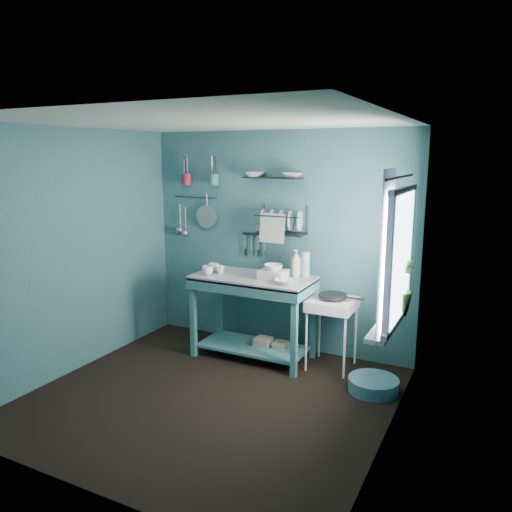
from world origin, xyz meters
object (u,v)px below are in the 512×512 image
at_px(wash_tub, 273,275).
at_px(utensil_cup_teal, 214,180).
at_px(frying_pan, 333,296).
at_px(storage_tin_small, 280,350).
at_px(storage_tin_large, 263,347).
at_px(hotplate_stand, 331,333).
at_px(dish_rack, 281,220).
at_px(mug_mid, 220,270).
at_px(water_bottle, 305,265).
at_px(potted_plant, 396,285).
at_px(soap_bottle, 296,263).
at_px(utensil_cup_magenta, 186,179).
at_px(floor_basin, 373,385).
at_px(mug_left, 208,270).
at_px(mug_right, 214,267).
at_px(work_counter, 253,317).
at_px(colander, 207,216).

height_order(wash_tub, utensil_cup_teal, utensil_cup_teal).
relative_size(frying_pan, storage_tin_small, 1.50).
distance_m(wash_tub, storage_tin_large, 0.88).
height_order(hotplate_stand, dish_rack, dish_rack).
xyz_separation_m(mug_mid, water_bottle, (0.90, 0.28, 0.09)).
distance_m(water_bottle, potted_plant, 1.20).
relative_size(soap_bottle, utensil_cup_magenta, 2.30).
bearing_deg(floor_basin, mug_left, 177.79).
height_order(wash_tub, water_bottle, water_bottle).
bearing_deg(mug_right, wash_tub, -1.53).
relative_size(utensil_cup_teal, floor_basin, 0.27).
xyz_separation_m(work_counter, potted_plant, (1.59, -0.32, 0.63)).
bearing_deg(frying_pan, mug_right, -174.87).
relative_size(dish_rack, storage_tin_large, 2.50).
height_order(soap_bottle, utensil_cup_teal, utensil_cup_teal).
bearing_deg(utensil_cup_teal, mug_right, -61.48).
distance_m(mug_right, colander, 0.74).
relative_size(storage_tin_large, storage_tin_small, 1.10).
distance_m(dish_rack, utensil_cup_teal, 0.99).
height_order(soap_bottle, floor_basin, soap_bottle).
bearing_deg(utensil_cup_teal, storage_tin_small, -16.68).
relative_size(soap_bottle, storage_tin_small, 1.49).
relative_size(colander, storage_tin_small, 1.40).
height_order(mug_right, water_bottle, water_bottle).
xyz_separation_m(water_bottle, frying_pan, (0.35, -0.10, -0.28)).
bearing_deg(work_counter, wash_tub, -15.93).
xyz_separation_m(hotplate_stand, frying_pan, (-0.00, 0.00, 0.41)).
distance_m(hotplate_stand, dish_rack, 1.35).
xyz_separation_m(work_counter, soap_bottle, (0.42, 0.20, 0.61)).
relative_size(dish_rack, utensil_cup_teal, 4.23).
distance_m(potted_plant, storage_tin_large, 1.82).
bearing_deg(work_counter, hotplate_stand, -3.30).
xyz_separation_m(work_counter, mug_right, (-0.50, 0.00, 0.51)).
bearing_deg(mug_left, dish_rack, 36.58).
bearing_deg(mug_left, potted_plant, -4.55).
bearing_deg(storage_tin_small, work_counter, -165.07).
bearing_deg(potted_plant, mug_mid, 172.35).
distance_m(work_counter, mug_mid, 0.64).
xyz_separation_m(colander, floor_basin, (2.25, -0.64, -1.43)).
height_order(utensil_cup_magenta, storage_tin_small, utensil_cup_magenta).
distance_m(mug_right, utensil_cup_magenta, 1.20).
bearing_deg(mug_right, hotplate_stand, 5.13).
bearing_deg(hotplate_stand, mug_mid, -176.95).
bearing_deg(hotplate_stand, colander, 165.08).
distance_m(utensil_cup_teal, potted_plant, 2.55).
bearing_deg(frying_pan, water_bottle, 164.25).
distance_m(utensil_cup_teal, storage_tin_large, 2.03).
bearing_deg(utensil_cup_teal, work_counter, -28.36).
bearing_deg(potted_plant, mug_left, 175.45).
xyz_separation_m(hotplate_stand, utensil_cup_teal, (-1.57, 0.26, 1.56)).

